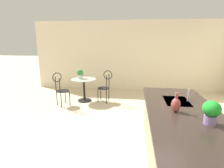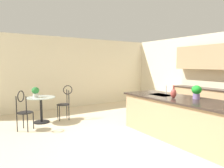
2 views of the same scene
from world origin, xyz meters
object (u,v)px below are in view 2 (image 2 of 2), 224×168
object	(u,v)px
bistro_table	(41,107)
potted_plant_on_table	(35,91)
vase_on_counter	(173,93)
potted_plant_counter_near	(197,91)
chair_by_island	(65,101)
chair_near_window	(24,109)

from	to	relation	value
bistro_table	potted_plant_on_table	size ratio (longest dim) A/B	2.72
bistro_table	vase_on_counter	bearing A→B (deg)	37.54
potted_plant_on_table	potted_plant_counter_near	size ratio (longest dim) A/B	0.98
potted_plant_counter_near	potted_plant_on_table	bearing A→B (deg)	-140.75
chair_by_island	vase_on_counter	xyz separation A→B (m)	(2.85, 1.51, 0.46)
potted_plant_on_table	vase_on_counter	bearing A→B (deg)	38.68
chair_near_window	potted_plant_counter_near	size ratio (longest dim) A/B	3.47
potted_plant_counter_near	vase_on_counter	size ratio (longest dim) A/B	1.04
chair_near_window	chair_by_island	size ratio (longest dim) A/B	1.00
potted_plant_on_table	chair_near_window	bearing A→B (deg)	-35.75
bistro_table	chair_near_window	size ratio (longest dim) A/B	0.77
bistro_table	chair_by_island	world-z (taller)	chair_by_island
chair_by_island	potted_plant_counter_near	xyz separation A→B (m)	(3.20, 1.85, 0.52)
chair_by_island	potted_plant_on_table	size ratio (longest dim) A/B	3.54
chair_by_island	potted_plant_on_table	bearing A→B (deg)	-95.44
potted_plant_on_table	vase_on_counter	xyz separation A→B (m)	(2.93, 2.34, 0.12)
bistro_table	chair_by_island	xyz separation A→B (m)	(0.03, 0.70, 0.13)
chair_near_window	potted_plant_counter_near	bearing A→B (deg)	49.08
chair_by_island	potted_plant_on_table	xyz separation A→B (m)	(-0.08, -0.83, 0.34)
vase_on_counter	potted_plant_on_table	bearing A→B (deg)	-141.32
potted_plant_counter_near	vase_on_counter	world-z (taller)	potted_plant_counter_near
potted_plant_on_table	vase_on_counter	world-z (taller)	vase_on_counter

